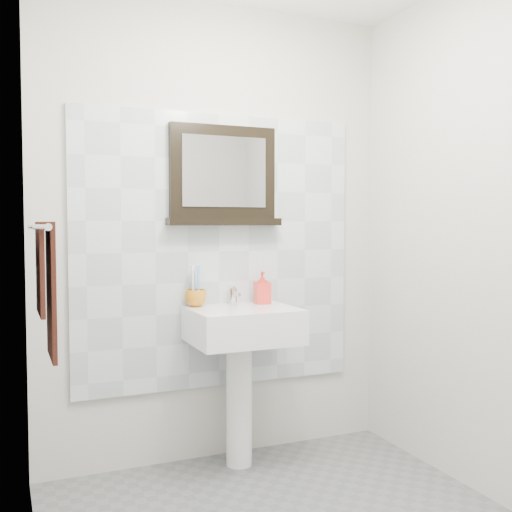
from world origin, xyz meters
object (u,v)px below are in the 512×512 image
(pedestal_sink, at_px, (242,342))
(hand_towel, at_px, (47,279))
(soap_dispenser, at_px, (262,288))
(framed_mirror, at_px, (223,178))
(toothbrush_cup, at_px, (196,298))

(pedestal_sink, height_order, hand_towel, hand_towel)
(pedestal_sink, bearing_deg, hand_towel, -159.04)
(soap_dispenser, height_order, hand_towel, hand_towel)
(pedestal_sink, bearing_deg, framed_mirror, 101.18)
(pedestal_sink, height_order, toothbrush_cup, pedestal_sink)
(pedestal_sink, xyz_separation_m, toothbrush_cup, (-0.21, 0.14, 0.23))
(toothbrush_cup, xyz_separation_m, soap_dispenser, (0.37, -0.03, 0.04))
(pedestal_sink, distance_m, framed_mirror, 0.89)
(soap_dispenser, xyz_separation_m, hand_towel, (-1.16, -0.49, 0.13))
(toothbrush_cup, bearing_deg, soap_dispenser, -4.93)
(framed_mirror, distance_m, hand_towel, 1.21)
(soap_dispenser, bearing_deg, toothbrush_cup, 179.94)
(soap_dispenser, height_order, framed_mirror, framed_mirror)
(toothbrush_cup, height_order, soap_dispenser, soap_dispenser)
(pedestal_sink, bearing_deg, toothbrush_cup, 145.87)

